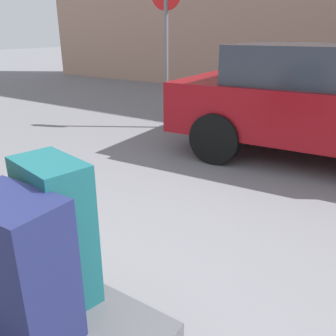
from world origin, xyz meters
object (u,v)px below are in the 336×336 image
at_px(suitcase_navy_rear_left, 19,271).
at_px(luggage_cart, 26,329).
at_px(no_parking_sign, 166,38).
at_px(suitcase_teal_front_left, 57,232).

bearing_deg(suitcase_navy_rear_left, luggage_cart, 156.59).
bearing_deg(no_parking_sign, suitcase_navy_rear_left, -63.05).
xyz_separation_m(suitcase_navy_rear_left, suitcase_teal_front_left, (-0.08, 0.26, 0.03)).
bearing_deg(luggage_cart, suitcase_navy_rear_left, -22.19).
height_order(luggage_cart, suitcase_navy_rear_left, suitcase_navy_rear_left).
xyz_separation_m(luggage_cart, suitcase_teal_front_left, (0.03, 0.22, 0.42)).
relative_size(luggage_cart, suitcase_teal_front_left, 1.80).
bearing_deg(no_parking_sign, luggage_cart, -63.94).
xyz_separation_m(suitcase_navy_rear_left, no_parking_sign, (-2.22, 4.36, 0.80)).
bearing_deg(no_parking_sign, suitcase_teal_front_left, -62.43).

